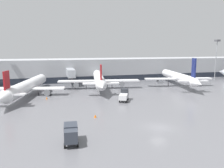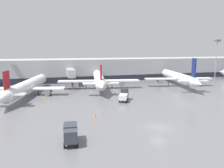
{
  "view_description": "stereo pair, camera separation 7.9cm",
  "coord_description": "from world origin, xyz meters",
  "px_view_note": "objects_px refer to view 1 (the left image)",
  "views": [
    {
      "loc": [
        -17.22,
        -31.77,
        13.09
      ],
      "look_at": [
        -0.06,
        29.02,
        3.0
      ],
      "focal_mm": 35.0,
      "sensor_mm": 36.0,
      "label": 1
    },
    {
      "loc": [
        -17.14,
        -31.79,
        13.09
      ],
      "look_at": [
        -0.06,
        29.02,
        3.0
      ],
      "focal_mm": 35.0,
      "sensor_mm": 36.0,
      "label": 2
    }
  ],
  "objects_px": {
    "parked_jet_0": "(178,77)",
    "apron_light_mast_1": "(217,48)",
    "parked_jet_3": "(99,79)",
    "service_truck_1": "(71,133)",
    "traffic_cone_1": "(47,98)",
    "parked_jet_1": "(27,87)",
    "service_truck_0": "(124,95)",
    "traffic_cone_3": "(95,116)"
  },
  "relations": [
    {
      "from": "parked_jet_0",
      "to": "service_truck_1",
      "type": "height_order",
      "value": "parked_jet_0"
    },
    {
      "from": "service_truck_0",
      "to": "apron_light_mast_1",
      "type": "bearing_deg",
      "value": -35.22
    },
    {
      "from": "parked_jet_1",
      "to": "traffic_cone_1",
      "type": "height_order",
      "value": "parked_jet_1"
    },
    {
      "from": "parked_jet_1",
      "to": "traffic_cone_1",
      "type": "relative_size",
      "value": 55.63
    },
    {
      "from": "service_truck_0",
      "to": "traffic_cone_1",
      "type": "height_order",
      "value": "service_truck_0"
    },
    {
      "from": "parked_jet_0",
      "to": "apron_light_mast_1",
      "type": "height_order",
      "value": "apron_light_mast_1"
    },
    {
      "from": "parked_jet_3",
      "to": "apron_light_mast_1",
      "type": "distance_m",
      "value": 56.15
    },
    {
      "from": "parked_jet_1",
      "to": "service_truck_1",
      "type": "xyz_separation_m",
      "value": [
        9.1,
        -36.25,
        -0.99
      ]
    },
    {
      "from": "parked_jet_3",
      "to": "service_truck_1",
      "type": "xyz_separation_m",
      "value": [
        -13.08,
        -41.19,
        -1.61
      ]
    },
    {
      "from": "traffic_cone_1",
      "to": "apron_light_mast_1",
      "type": "height_order",
      "value": "apron_light_mast_1"
    },
    {
      "from": "parked_jet_3",
      "to": "service_truck_1",
      "type": "height_order",
      "value": "parked_jet_3"
    },
    {
      "from": "service_truck_1",
      "to": "apron_light_mast_1",
      "type": "bearing_deg",
      "value": 131.24
    },
    {
      "from": "traffic_cone_1",
      "to": "apron_light_mast_1",
      "type": "distance_m",
      "value": 75.31
    },
    {
      "from": "parked_jet_3",
      "to": "apron_light_mast_1",
      "type": "bearing_deg",
      "value": -70.7
    },
    {
      "from": "parked_jet_1",
      "to": "service_truck_0",
      "type": "xyz_separation_m",
      "value": [
        24.57,
        -13.93,
        -1.03
      ]
    },
    {
      "from": "traffic_cone_3",
      "to": "apron_light_mast_1",
      "type": "relative_size",
      "value": 0.04
    },
    {
      "from": "parked_jet_0",
      "to": "parked_jet_3",
      "type": "height_order",
      "value": "parked_jet_0"
    },
    {
      "from": "parked_jet_0",
      "to": "traffic_cone_1",
      "type": "xyz_separation_m",
      "value": [
        -44.86,
        -8.46,
        -2.95
      ]
    },
    {
      "from": "service_truck_0",
      "to": "traffic_cone_1",
      "type": "relative_size",
      "value": 7.82
    },
    {
      "from": "service_truck_1",
      "to": "apron_light_mast_1",
      "type": "height_order",
      "value": "apron_light_mast_1"
    },
    {
      "from": "parked_jet_1",
      "to": "parked_jet_0",
      "type": "bearing_deg",
      "value": -75.21
    },
    {
      "from": "apron_light_mast_1",
      "to": "parked_jet_0",
      "type": "bearing_deg",
      "value": -154.74
    },
    {
      "from": "apron_light_mast_1",
      "to": "parked_jet_3",
      "type": "bearing_deg",
      "value": -170.35
    },
    {
      "from": "traffic_cone_3",
      "to": "parked_jet_0",
      "type": "bearing_deg",
      "value": 37.57
    },
    {
      "from": "parked_jet_0",
      "to": "service_truck_0",
      "type": "height_order",
      "value": "parked_jet_0"
    },
    {
      "from": "traffic_cone_1",
      "to": "apron_light_mast_1",
      "type": "relative_size",
      "value": 0.04
    },
    {
      "from": "traffic_cone_3",
      "to": "apron_light_mast_1",
      "type": "xyz_separation_m",
      "value": [
        61.87,
        39.77,
        13.35
      ]
    },
    {
      "from": "parked_jet_3",
      "to": "traffic_cone_3",
      "type": "height_order",
      "value": "parked_jet_3"
    },
    {
      "from": "parked_jet_1",
      "to": "service_truck_1",
      "type": "bearing_deg",
      "value": -153.17
    },
    {
      "from": "parked_jet_1",
      "to": "service_truck_1",
      "type": "relative_size",
      "value": 9.2
    },
    {
      "from": "parked_jet_0",
      "to": "service_truck_1",
      "type": "relative_size",
      "value": 8.28
    },
    {
      "from": "parked_jet_0",
      "to": "traffic_cone_1",
      "type": "height_order",
      "value": "parked_jet_0"
    },
    {
      "from": "traffic_cone_1",
      "to": "parked_jet_0",
      "type": "bearing_deg",
      "value": 10.68
    },
    {
      "from": "parked_jet_0",
      "to": "service_truck_0",
      "type": "distance_m",
      "value": 30.21
    },
    {
      "from": "parked_jet_3",
      "to": "service_truck_1",
      "type": "distance_m",
      "value": 43.25
    },
    {
      "from": "parked_jet_0",
      "to": "service_truck_0",
      "type": "xyz_separation_m",
      "value": [
        -25.73,
        -15.73,
        -1.77
      ]
    },
    {
      "from": "parked_jet_0",
      "to": "parked_jet_1",
      "type": "distance_m",
      "value": 50.33
    },
    {
      "from": "apron_light_mast_1",
      "to": "traffic_cone_1",
      "type": "bearing_deg",
      "value": -163.66
    },
    {
      "from": "service_truck_1",
      "to": "parked_jet_0",
      "type": "bearing_deg",
      "value": 137.18
    },
    {
      "from": "service_truck_1",
      "to": "traffic_cone_3",
      "type": "relative_size",
      "value": 6.74
    },
    {
      "from": "parked_jet_1",
      "to": "traffic_cone_3",
      "type": "distance_m",
      "value": 29.59
    },
    {
      "from": "parked_jet_1",
      "to": "parked_jet_3",
      "type": "bearing_deg",
      "value": -64.7
    }
  ]
}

